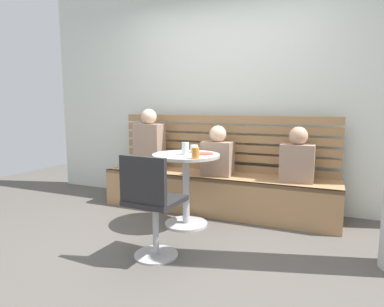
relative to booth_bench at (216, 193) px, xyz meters
name	(u,v)px	position (x,y,z in m)	size (l,w,h in m)	color
ground	(168,253)	(0.00, -1.20, -0.22)	(8.00, 8.00, 0.00)	#514C47
back_wall	(229,87)	(0.00, 0.44, 1.23)	(5.20, 0.10, 2.90)	silver
booth_bench	(216,193)	(0.00, 0.00, 0.00)	(2.70, 0.52, 0.44)	#A87C51
booth_backrest	(223,143)	(0.00, 0.24, 0.56)	(2.65, 0.04, 0.67)	#9A7249
cafe_table	(186,176)	(-0.13, -0.54, 0.30)	(0.68, 0.68, 0.74)	#ADADB2
white_chair	(151,203)	(-0.07, -1.35, 0.24)	(0.42, 0.42, 0.85)	#ADADB2
person_adult	(149,142)	(-0.86, -0.02, 0.55)	(0.34, 0.22, 0.74)	#9E7F6B
person_child_left	(218,154)	(0.03, -0.02, 0.46)	(0.34, 0.22, 0.56)	#9E7F6B
person_child_middle	(297,158)	(0.89, 0.00, 0.47)	(0.34, 0.22, 0.57)	#9E7F6B
cup_tumbler_orange	(195,153)	(0.06, -0.75, 0.57)	(0.07, 0.07, 0.10)	orange
cup_glass_short	(194,149)	(-0.10, -0.41, 0.56)	(0.08, 0.08, 0.08)	silver
cup_glass_tall	(185,148)	(-0.13, -0.56, 0.58)	(0.07, 0.07, 0.12)	silver
plate_small	(205,154)	(0.05, -0.47, 0.52)	(0.17, 0.17, 0.01)	#DB4C42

